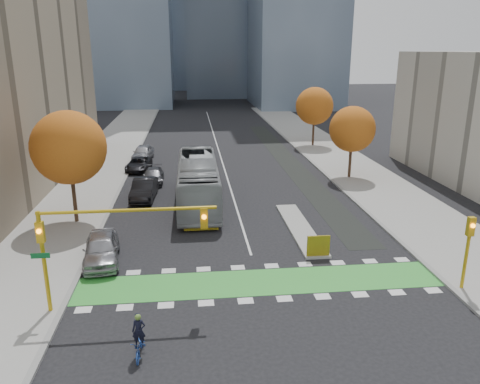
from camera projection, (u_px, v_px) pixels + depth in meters
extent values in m
plane|color=black|center=(264.00, 296.00, 24.16)|extent=(300.00, 300.00, 0.00)
cube|color=gray|center=(80.00, 191.00, 41.77)|extent=(7.00, 120.00, 0.15)
cube|color=gray|center=(371.00, 182.00, 44.54)|extent=(7.00, 120.00, 0.15)
cube|color=gray|center=(120.00, 190.00, 42.13)|extent=(0.30, 120.00, 0.16)
cube|color=gray|center=(335.00, 183.00, 44.18)|extent=(0.30, 120.00, 0.16)
cube|color=green|center=(260.00, 282.00, 25.59)|extent=(20.00, 3.00, 0.01)
cube|color=silver|center=(217.00, 145.00, 62.19)|extent=(0.15, 70.00, 0.01)
cube|color=black|center=(288.00, 161.00, 53.46)|extent=(2.50, 50.00, 0.01)
cube|color=gray|center=(300.00, 228.00, 33.11)|extent=(1.60, 10.00, 0.16)
cube|color=yellow|center=(318.00, 246.00, 28.33)|extent=(1.40, 0.12, 1.30)
cylinder|color=#332114|center=(73.00, 189.00, 33.57)|extent=(0.28, 0.28, 5.25)
sphere|color=#A34B14|center=(69.00, 148.00, 32.70)|extent=(5.20, 5.20, 5.20)
cylinder|color=#332114|center=(350.00, 156.00, 45.65)|extent=(0.28, 0.28, 4.55)
sphere|color=#A34B14|center=(352.00, 129.00, 44.89)|extent=(4.40, 4.40, 4.40)
cylinder|color=#332114|center=(313.00, 128.00, 60.86)|extent=(0.28, 0.28, 4.90)
sphere|color=#A34B14|center=(314.00, 106.00, 60.04)|extent=(4.80, 4.80, 4.80)
cylinder|color=#BF9914|center=(44.00, 264.00, 21.85)|extent=(0.20, 0.20, 5.20)
cylinder|color=#BF9914|center=(128.00, 210.00, 21.53)|extent=(8.20, 0.16, 0.16)
cube|color=#BF9914|center=(40.00, 232.00, 21.38)|extent=(0.35, 0.28, 1.00)
sphere|color=orange|center=(39.00, 231.00, 21.18)|extent=(0.22, 0.22, 0.22)
cube|color=#BF9914|center=(204.00, 218.00, 22.03)|extent=(0.35, 0.28, 1.00)
sphere|color=orange|center=(204.00, 217.00, 21.83)|extent=(0.22, 0.22, 0.22)
cube|color=#0C5926|center=(40.00, 256.00, 21.29)|extent=(0.85, 0.04, 0.25)
cylinder|color=#BF9914|center=(466.00, 255.00, 24.18)|extent=(0.18, 0.18, 4.00)
cube|color=#BF9914|center=(471.00, 226.00, 23.71)|extent=(0.35, 0.28, 1.00)
sphere|color=orange|center=(473.00, 226.00, 23.51)|extent=(0.22, 0.22, 0.22)
imported|color=#1F4092|center=(140.00, 346.00, 19.31)|extent=(0.67, 1.72, 0.89)
imported|color=black|center=(139.00, 331.00, 19.09)|extent=(0.57, 0.39, 1.51)
sphere|color=#597F2D|center=(138.00, 317.00, 18.91)|extent=(0.26, 0.26, 0.26)
imported|color=#979B9D|center=(198.00, 181.00, 38.18)|extent=(3.24, 13.49, 3.75)
imported|color=#97979C|center=(101.00, 248.00, 27.82)|extent=(2.60, 5.22, 1.71)
imported|color=black|center=(144.00, 189.00, 39.67)|extent=(2.11, 5.28, 1.71)
imported|color=#46464B|center=(153.00, 176.00, 44.52)|extent=(1.93, 4.65, 1.34)
imported|color=black|center=(139.00, 164.00, 49.08)|extent=(2.67, 5.03, 1.35)
imported|color=#A6A6AC|center=(143.00, 152.00, 53.78)|extent=(2.53, 5.15, 1.69)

